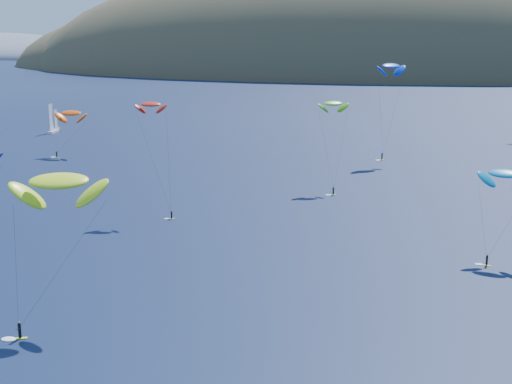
{
  "coord_description": "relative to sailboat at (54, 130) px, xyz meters",
  "views": [
    {
      "loc": [
        30.72,
        -38.54,
        37.85
      ],
      "look_at": [
        8.34,
        80.0,
        9.0
      ],
      "focal_mm": 50.0,
      "sensor_mm": 36.0,
      "label": 1
    }
  ],
  "objects": [
    {
      "name": "island",
      "position": [
        124.71,
        370.13,
        -11.69
      ],
      "size": [
        730.0,
        300.0,
        210.0
      ],
      "color": "#3D3526",
      "rests_on": "ground"
    },
    {
      "name": "sailboat",
      "position": [
        0.0,
        0.0,
        0.0
      ],
      "size": [
        9.33,
        8.07,
        11.56
      ],
      "rotation": [
        0.0,
        0.0,
        0.08
      ],
      "color": "silver",
      "rests_on": "ground"
    },
    {
      "name": "kitesurfer_3",
      "position": [
        102.95,
        -64.47,
        18.4
      ],
      "size": [
        7.68,
        13.67,
        21.37
      ],
      "rotation": [
        0.0,
        0.0,
        0.4
      ],
      "color": "#C3E719",
      "rests_on": "ground"
    },
    {
      "name": "kitesurfer_4",
      "position": [
        115.77,
        -26.91,
        24.99
      ],
      "size": [
        9.92,
        9.66,
        28.64
      ],
      "rotation": [
        0.0,
        0.0,
        0.75
      ],
      "color": "#C3E719",
      "rests_on": "ground"
    },
    {
      "name": "kitesurfer_1",
      "position": [
        25.15,
        -38.53,
        11.21
      ],
      "size": [
        9.63,
        8.03,
        14.82
      ],
      "rotation": [
        0.0,
        0.0,
        -0.04
      ],
      "color": "#C3E719",
      "rests_on": "ground"
    },
    {
      "name": "kitesurfer_9",
      "position": [
        69.09,
        -95.12,
        20.85
      ],
      "size": [
        9.36,
        8.08,
        23.58
      ],
      "rotation": [
        0.0,
        0.0,
        0.28
      ],
      "color": "#C3E719",
      "rests_on": "ground"
    },
    {
      "name": "kitesurfer_2",
      "position": [
        74.34,
        -147.31,
        16.89
      ],
      "size": [
        12.93,
        14.52,
        21.15
      ],
      "rotation": [
        0.0,
        0.0,
        0.34
      ],
      "color": "#C3E719",
      "rests_on": "ground"
    },
    {
      "name": "kitesurfer_5",
      "position": [
        134.85,
        -111.51,
        12.77
      ],
      "size": [
        8.82,
        10.02,
        16.0
      ],
      "rotation": [
        0.0,
        0.0,
        -0.3
      ],
      "color": "#C3E719",
      "rests_on": "ground"
    }
  ]
}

